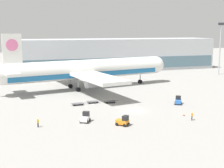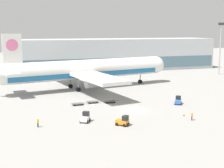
# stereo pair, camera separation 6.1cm
# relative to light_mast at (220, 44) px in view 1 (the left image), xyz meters

# --- Properties ---
(ground_plane) EXTENTS (400.00, 400.00, 0.00)m
(ground_plane) POSITION_rel_light_mast_xyz_m (-54.22, -43.20, -12.20)
(ground_plane) COLOR gray
(terminal_building) EXTENTS (90.00, 18.20, 14.00)m
(terminal_building) POSITION_rel_light_mast_xyz_m (-35.02, 27.07, -5.21)
(terminal_building) COLOR #B2B7BC
(terminal_building) RESTS_ON ground_plane
(light_mast) EXTENTS (2.80, 0.50, 20.82)m
(light_mast) POSITION_rel_light_mast_xyz_m (0.00, 0.00, 0.00)
(light_mast) COLOR #9EA0A5
(light_mast) RESTS_ON ground_plane
(airplane_main) EXTENTS (57.62, 48.66, 17.00)m
(airplane_main) POSITION_rel_light_mast_xyz_m (-59.21, -13.83, -6.36)
(airplane_main) COLOR white
(airplane_main) RESTS_ON ground_plane
(baggage_tug_foreground) EXTENTS (2.55, 2.82, 2.00)m
(baggage_tug_foreground) POSITION_rel_light_mast_xyz_m (-41.86, -40.52, -11.33)
(baggage_tug_foreground) COLOR #2D66B7
(baggage_tug_foreground) RESTS_ON ground_plane
(baggage_tug_mid) EXTENTS (2.72, 2.74, 2.00)m
(baggage_tug_mid) POSITION_rel_light_mast_xyz_m (-60.64, -52.61, -11.33)
(baggage_tug_mid) COLOR orange
(baggage_tug_mid) RESTS_ON ground_plane
(baggage_tug_far) EXTENTS (2.51, 2.82, 2.00)m
(baggage_tug_far) POSITION_rel_light_mast_xyz_m (-66.92, -48.07, -11.33)
(baggage_tug_far) COLOR silver
(baggage_tug_far) RESTS_ON ground_plane
(baggage_dolly_lead) EXTENTS (3.74, 1.65, 0.48)m
(baggage_dolly_lead) POSITION_rel_light_mast_xyz_m (-65.52, -33.96, -11.81)
(baggage_dolly_lead) COLOR #56565B
(baggage_dolly_lead) RESTS_ON ground_plane
(baggage_dolly_second) EXTENTS (3.74, 1.65, 0.48)m
(baggage_dolly_second) POSITION_rel_light_mast_xyz_m (-61.53, -32.94, -11.81)
(baggage_dolly_second) COLOR #56565B
(baggage_dolly_second) RESTS_ON ground_plane
(baggage_dolly_third) EXTENTS (3.74, 1.65, 0.48)m
(baggage_dolly_third) POSITION_rel_light_mast_xyz_m (-57.32, -33.90, -11.81)
(baggage_dolly_third) COLOR #56565B
(baggage_dolly_third) RESTS_ON ground_plane
(ground_crew_near) EXTENTS (0.31, 0.55, 1.75)m
(ground_crew_near) POSITION_rel_light_mast_xyz_m (-46.24, -53.64, -11.17)
(ground_crew_near) COLOR black
(ground_crew_near) RESTS_ON ground_plane
(ground_crew_far) EXTENTS (0.38, 0.50, 1.69)m
(ground_crew_far) POSITION_rel_light_mast_xyz_m (-76.17, -48.62, -11.21)
(ground_crew_far) COLOR black
(ground_crew_far) RESTS_ON ground_plane
(traffic_cone_near) EXTENTS (0.40, 0.40, 0.69)m
(traffic_cone_near) POSITION_rel_light_mast_xyz_m (-46.03, -50.24, -11.87)
(traffic_cone_near) COLOR black
(traffic_cone_near) RESTS_ON ground_plane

